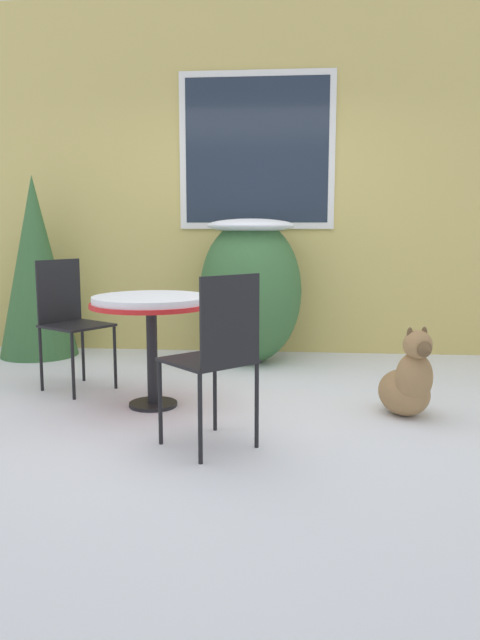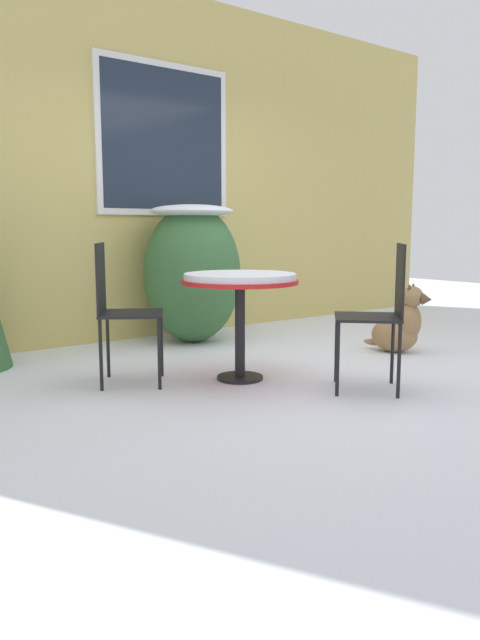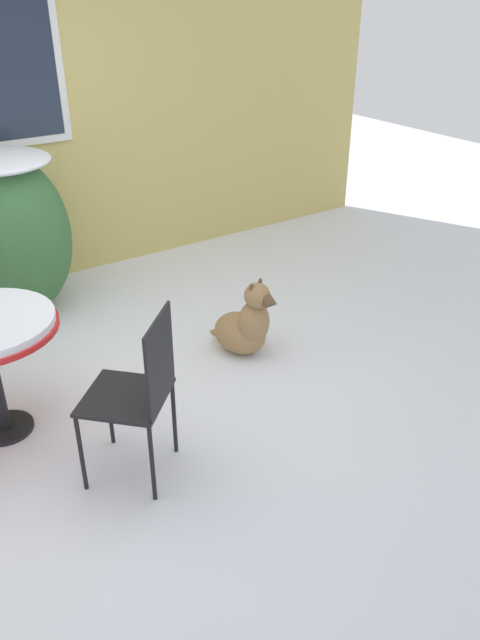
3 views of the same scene
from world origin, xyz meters
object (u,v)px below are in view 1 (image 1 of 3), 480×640
at_px(patio_table, 151,310).
at_px(dog, 408,383).
at_px(patio_chair_far_side, 216,352).
at_px(patio_chair_near_table, 70,317).

distance_m(patio_table, dog, 1.77).
bearing_deg(patio_chair_far_side, dog, 167.23).
bearing_deg(patio_chair_near_table, patio_chair_far_side, -100.87).
xyz_separation_m(patio_table, dog, (1.71, -0.09, -0.45)).
distance_m(patio_chair_near_table, dog, 2.51).
bearing_deg(dog, patio_chair_near_table, 149.53).
xyz_separation_m(patio_chair_near_table, patio_chair_far_side, (1.27, -1.23, 0.00)).
height_order(patio_table, dog, patio_table).
bearing_deg(patio_table, patio_chair_far_side, -55.78).
bearing_deg(patio_chair_near_table, patio_table, -87.08).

